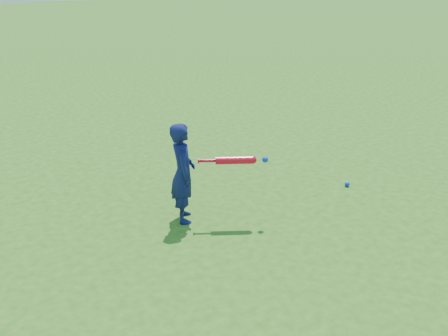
# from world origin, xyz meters

# --- Properties ---
(ground) EXTENTS (80.00, 80.00, 0.00)m
(ground) POSITION_xyz_m (0.00, 0.00, 0.00)
(ground) COLOR #285E16
(ground) RESTS_ON ground
(child) EXTENTS (0.42, 0.53, 1.26)m
(child) POSITION_xyz_m (-0.40, -0.45, 0.63)
(child) COLOR #10154B
(child) RESTS_ON ground
(ground_ball_blue) EXTENTS (0.07, 0.07, 0.07)m
(ground_ball_blue) POSITION_xyz_m (2.07, -0.61, 0.04)
(ground_ball_blue) COLOR #0C2FD9
(ground_ball_blue) RESTS_ON ground
(bat_swing) EXTENTS (0.79, 0.40, 0.10)m
(bat_swing) POSITION_xyz_m (0.18, -0.77, 0.80)
(bat_swing) COLOR red
(bat_swing) RESTS_ON ground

